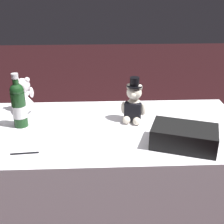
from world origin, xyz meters
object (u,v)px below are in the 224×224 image
object	(u,v)px
teddy_bear_bride	(23,97)
champagne_bottle	(19,105)
signing_pen	(26,153)
gift_case_black	(184,137)
teddy_bear_groom	(134,105)

from	to	relation	value
teddy_bear_bride	champagne_bottle	distance (m)	0.23
teddy_bear_bride	signing_pen	size ratio (longest dim) A/B	1.55
signing_pen	teddy_bear_bride	bearing A→B (deg)	102.68
champagne_bottle	gift_case_black	world-z (taller)	champagne_bottle
teddy_bear_groom	champagne_bottle	size ratio (longest dim) A/B	0.85
teddy_bear_groom	champagne_bottle	distance (m)	0.68
teddy_bear_bride	gift_case_black	size ratio (longest dim) A/B	0.60
signing_pen	teddy_bear_groom	bearing A→B (deg)	31.36
champagne_bottle	gift_case_black	distance (m)	0.95
gift_case_black	champagne_bottle	bearing A→B (deg)	163.25
teddy_bear_groom	signing_pen	distance (m)	0.69
teddy_bear_groom	gift_case_black	world-z (taller)	teddy_bear_groom
champagne_bottle	signing_pen	xyz separation A→B (m)	(0.09, -0.32, -0.13)
teddy_bear_bride	champagne_bottle	xyz separation A→B (m)	(0.03, -0.22, 0.04)
signing_pen	gift_case_black	size ratio (longest dim) A/B	0.39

